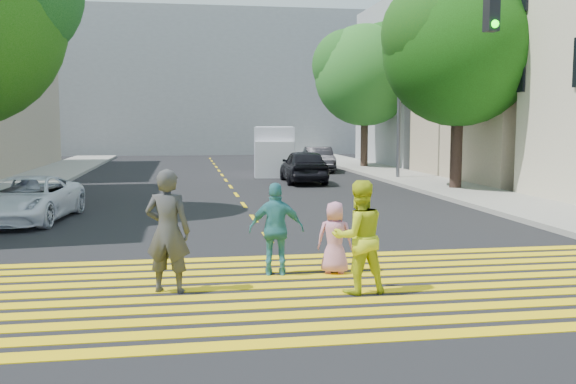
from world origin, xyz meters
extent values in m
plane|color=black|center=(0.00, 0.00, 0.00)|extent=(120.00, 120.00, 0.00)
cube|color=gray|center=(-8.50, 22.00, 0.07)|extent=(3.00, 40.00, 0.15)
cube|color=gray|center=(8.50, 15.00, 0.07)|extent=(3.00, 60.00, 0.15)
cube|color=yellow|center=(0.00, -1.20, 0.01)|extent=(13.40, 0.35, 0.01)
cube|color=yellow|center=(0.00, -0.65, 0.01)|extent=(13.40, 0.35, 0.01)
cube|color=yellow|center=(0.00, -0.10, 0.01)|extent=(13.40, 0.35, 0.01)
cube|color=yellow|center=(0.00, 0.45, 0.01)|extent=(13.40, 0.35, 0.01)
cube|color=yellow|center=(0.00, 1.00, 0.01)|extent=(13.40, 0.35, 0.01)
cube|color=yellow|center=(0.00, 1.55, 0.01)|extent=(13.40, 0.35, 0.01)
cube|color=yellow|center=(0.00, 2.10, 0.01)|extent=(13.40, 0.35, 0.01)
cube|color=yellow|center=(0.00, 2.65, 0.01)|extent=(13.40, 0.35, 0.01)
cube|color=yellow|center=(0.00, 3.20, 0.01)|extent=(13.40, 0.35, 0.01)
cube|color=yellow|center=(0.00, 3.75, 0.01)|extent=(13.40, 0.35, 0.01)
cube|color=yellow|center=(0.00, 6.00, 0.01)|extent=(0.12, 1.40, 0.01)
cube|color=yellow|center=(0.00, 9.00, 0.01)|extent=(0.12, 1.40, 0.01)
cube|color=yellow|center=(0.00, 12.00, 0.01)|extent=(0.12, 1.40, 0.01)
cube|color=yellow|center=(0.00, 15.00, 0.01)|extent=(0.12, 1.40, 0.01)
cube|color=yellow|center=(0.00, 18.00, 0.01)|extent=(0.12, 1.40, 0.01)
cube|color=yellow|center=(0.00, 21.00, 0.01)|extent=(0.12, 1.40, 0.01)
cube|color=yellow|center=(0.00, 24.00, 0.01)|extent=(0.12, 1.40, 0.01)
cube|color=yellow|center=(0.00, 27.00, 0.01)|extent=(0.12, 1.40, 0.01)
cube|color=yellow|center=(0.00, 30.00, 0.01)|extent=(0.12, 1.40, 0.01)
cube|color=yellow|center=(0.00, 33.00, 0.01)|extent=(0.12, 1.40, 0.01)
cube|color=yellow|center=(0.00, 36.00, 0.01)|extent=(0.12, 1.40, 0.01)
cube|color=yellow|center=(0.00, 39.00, 0.01)|extent=(0.12, 1.40, 0.01)
cube|color=tan|center=(15.00, 19.00, 5.00)|extent=(10.00, 10.00, 10.00)
cube|color=gray|center=(15.00, 30.00, 5.00)|extent=(10.00, 10.00, 10.00)
cube|color=gray|center=(0.00, 48.00, 6.00)|extent=(30.00, 8.00, 12.00)
cylinder|color=black|center=(8.56, 14.87, 1.55)|extent=(0.48, 0.48, 3.10)
sphere|color=#143508|center=(8.56, 14.87, 5.44)|extent=(6.14, 6.14, 5.84)
sphere|color=#1F440E|center=(9.75, 15.12, 6.31)|extent=(4.61, 4.61, 4.38)
sphere|color=#0D4614|center=(7.53, 14.72, 6.02)|extent=(4.30, 4.30, 4.09)
cylinder|color=black|center=(8.44, 27.34, 1.52)|extent=(0.53, 0.53, 3.04)
sphere|color=#206429|center=(8.44, 27.34, 5.36)|extent=(7.18, 7.18, 5.79)
sphere|color=#113815|center=(9.63, 27.30, 6.23)|extent=(5.39, 5.39, 4.35)
sphere|color=#225519|center=(7.41, 27.44, 5.94)|extent=(5.03, 5.03, 4.06)
imported|color=#393939|center=(-2.18, 1.44, 0.99)|extent=(0.82, 0.65, 1.97)
imported|color=#C6D31D|center=(0.79, 0.93, 0.90)|extent=(0.94, 0.77, 1.80)
imported|color=#CC7C9B|center=(0.73, 2.27, 0.65)|extent=(0.72, 0.56, 1.30)
imported|color=teal|center=(-0.32, 2.30, 0.82)|extent=(1.01, 0.53, 1.64)
imported|color=white|center=(-6.10, 9.47, 0.61)|extent=(2.56, 4.61, 1.22)
imported|color=black|center=(3.34, 19.24, 0.75)|extent=(1.93, 4.47, 1.50)
imported|color=gray|center=(3.63, 29.83, 0.63)|extent=(1.84, 4.38, 1.26)
imported|color=black|center=(5.36, 25.55, 0.67)|extent=(1.78, 4.17, 1.34)
cube|color=silver|center=(2.74, 24.40, 1.22)|extent=(2.59, 5.11, 2.45)
cube|color=silver|center=(2.46, 22.26, 0.88)|extent=(2.00, 1.41, 1.76)
cylinder|color=black|center=(1.73, 22.75, 0.34)|extent=(0.33, 0.71, 0.69)
cylinder|color=#272626|center=(3.29, 22.55, 0.34)|extent=(0.33, 0.71, 0.69)
cylinder|color=black|center=(2.20, 26.25, 0.34)|extent=(0.33, 0.71, 0.69)
cylinder|color=black|center=(3.75, 26.04, 0.34)|extent=(0.33, 0.71, 0.69)
cube|color=black|center=(4.30, 3.74, 4.93)|extent=(0.28, 0.28, 0.81)
sphere|color=#06F602|center=(4.31, 3.61, 4.66)|extent=(0.17, 0.17, 0.15)
cylinder|color=#555761|center=(7.91, 19.82, 4.70)|extent=(0.20, 0.20, 9.39)
camera|label=1|loc=(-1.90, -8.70, 2.70)|focal=40.00mm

